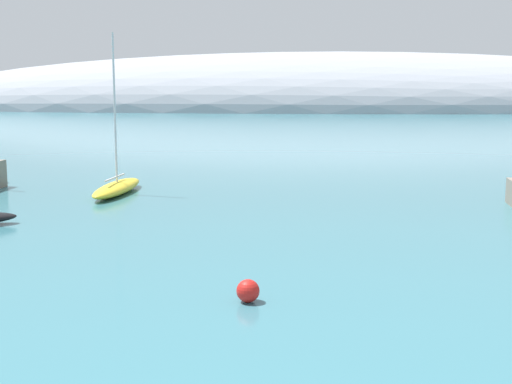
# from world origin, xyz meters

# --- Properties ---
(distant_ridge) EXTENTS (297.15, 79.69, 37.59)m
(distant_ridge) POSITION_xyz_m (5.76, 224.41, 0.00)
(distant_ridge) COLOR #999EA8
(distant_ridge) RESTS_ON ground
(sailboat_yellow_near_shore) EXTENTS (2.09, 8.53, 10.74)m
(sailboat_yellow_near_shore) POSITION_xyz_m (-11.04, 38.86, 0.50)
(sailboat_yellow_near_shore) COLOR yellow
(sailboat_yellow_near_shore) RESTS_ON water
(mooring_buoy_red) EXTENTS (0.78, 0.78, 0.78)m
(mooring_buoy_red) POSITION_xyz_m (-0.01, 15.87, 0.39)
(mooring_buoy_red) COLOR red
(mooring_buoy_red) RESTS_ON water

